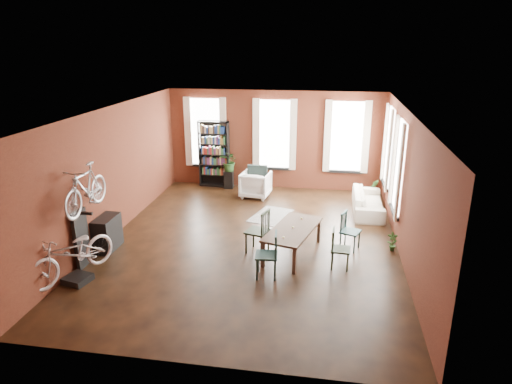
% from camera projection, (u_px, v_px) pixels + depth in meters
% --- Properties ---
extents(room, '(9.00, 9.04, 3.22)m').
position_uv_depth(room, '(265.00, 152.00, 11.03)').
color(room, black).
rests_on(room, ground).
extents(dining_table, '(1.32, 2.05, 0.64)m').
position_uv_depth(dining_table, '(293.00, 241.00, 10.47)').
color(dining_table, '#4D3A2E').
rests_on(dining_table, ground).
extents(dining_chair_a, '(0.49, 0.49, 0.98)m').
position_uv_depth(dining_chair_a, '(266.00, 255.00, 9.43)').
color(dining_chair_a, '#183634').
rests_on(dining_chair_a, ground).
extents(dining_chair_b, '(0.60, 0.60, 1.04)m').
position_uv_depth(dining_chair_b, '(257.00, 231.00, 10.52)').
color(dining_chair_b, black).
rests_on(dining_chair_b, ground).
extents(dining_chair_c, '(0.43, 0.43, 0.88)m').
position_uv_depth(dining_chair_c, '(341.00, 249.00, 9.80)').
color(dining_chair_c, '#1E2F1B').
rests_on(dining_chair_c, ground).
extents(dining_chair_d, '(0.54, 0.54, 0.91)m').
position_uv_depth(dining_chair_d, '(350.00, 231.00, 10.67)').
color(dining_chair_d, '#1A3B39').
rests_on(dining_chair_d, ground).
extents(bookshelf, '(1.00, 0.32, 2.20)m').
position_uv_depth(bookshelf, '(214.00, 154.00, 15.15)').
color(bookshelf, black).
rests_on(bookshelf, ground).
extents(white_armchair, '(0.95, 0.90, 0.88)m').
position_uv_depth(white_armchair, '(256.00, 183.00, 14.28)').
color(white_armchair, silver).
rests_on(white_armchair, ground).
extents(cream_sofa, '(0.61, 2.08, 0.81)m').
position_uv_depth(cream_sofa, '(368.00, 198.00, 13.02)').
color(cream_sofa, beige).
rests_on(cream_sofa, ground).
extents(striped_rug, '(1.24, 1.59, 0.01)m').
position_uv_depth(striped_rug, '(271.00, 216.00, 12.85)').
color(striped_rug, black).
rests_on(striped_rug, ground).
extents(bike_trainer, '(0.56, 0.56, 0.14)m').
position_uv_depth(bike_trainer, '(78.00, 279.00, 9.32)').
color(bike_trainer, black).
rests_on(bike_trainer, ground).
extents(bike_wall_rack, '(0.16, 0.60, 1.30)m').
position_uv_depth(bike_wall_rack, '(81.00, 239.00, 9.81)').
color(bike_wall_rack, black).
rests_on(bike_wall_rack, ground).
extents(console_table, '(0.40, 0.80, 0.80)m').
position_uv_depth(console_table, '(107.00, 233.00, 10.71)').
color(console_table, black).
rests_on(console_table, ground).
extents(plant_stand, '(0.30, 0.30, 0.58)m').
position_uv_depth(plant_stand, '(229.00, 180.00, 15.16)').
color(plant_stand, black).
rests_on(plant_stand, ground).
extents(plant_by_sofa, '(0.53, 0.74, 0.30)m').
position_uv_depth(plant_by_sofa, '(372.00, 195.00, 14.09)').
color(plant_by_sofa, '#2A5823').
rests_on(plant_by_sofa, ground).
extents(plant_small, '(0.32, 0.49, 0.16)m').
position_uv_depth(plant_small, '(392.00, 247.00, 10.70)').
color(plant_small, '#295C24').
rests_on(plant_small, ground).
extents(bicycle_floor, '(1.04, 1.22, 1.97)m').
position_uv_depth(bicycle_floor, '(69.00, 232.00, 8.98)').
color(bicycle_floor, beige).
rests_on(bicycle_floor, bike_trainer).
extents(bicycle_hung, '(0.47, 1.00, 1.66)m').
position_uv_depth(bicycle_hung, '(84.00, 173.00, 9.30)').
color(bicycle_hung, '#A5A8AD').
rests_on(bicycle_hung, bike_wall_rack).
extents(plant_on_stand, '(0.79, 0.83, 0.53)m').
position_uv_depth(plant_on_stand, '(230.00, 163.00, 15.01)').
color(plant_on_stand, '#274F1F').
rests_on(plant_on_stand, plant_stand).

